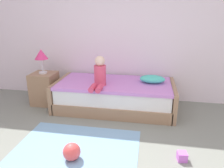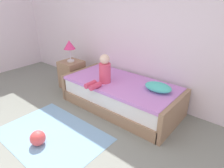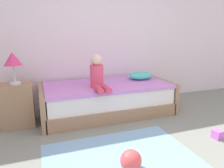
{
  "view_description": "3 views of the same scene",
  "coord_description": "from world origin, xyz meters",
  "px_view_note": "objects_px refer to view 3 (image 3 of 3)",
  "views": [
    {
      "loc": [
        0.55,
        -1.57,
        1.69
      ],
      "look_at": [
        -0.03,
        1.75,
        0.55
      ],
      "focal_mm": 34.4,
      "sensor_mm": 36.0,
      "label": 1
    },
    {
      "loc": [
        1.85,
        -0.51,
        1.89
      ],
      "look_at": [
        -0.03,
        1.75,
        0.55
      ],
      "focal_mm": 31.34,
      "sensor_mm": 36.0,
      "label": 2
    },
    {
      "loc": [
        -1.08,
        -1.18,
        1.32
      ],
      "look_at": [
        -0.03,
        1.75,
        0.55
      ],
      "focal_mm": 34.1,
      "sensor_mm": 36.0,
      "label": 3
    }
  ],
  "objects_px": {
    "nightstand": "(18,105)",
    "child_figure": "(98,75)",
    "pillow": "(141,76)",
    "toy_ball": "(131,160)",
    "toy_block": "(217,134)",
    "table_lamp": "(13,60)",
    "bed": "(107,98)"
  },
  "relations": [
    {
      "from": "nightstand",
      "to": "pillow",
      "type": "bearing_deg",
      "value": 2.93
    },
    {
      "from": "table_lamp",
      "to": "bed",
      "type": "bearing_deg",
      "value": 0.12
    },
    {
      "from": "pillow",
      "to": "toy_block",
      "type": "relative_size",
      "value": 4.06
    },
    {
      "from": "bed",
      "to": "pillow",
      "type": "height_order",
      "value": "pillow"
    },
    {
      "from": "child_figure",
      "to": "pillow",
      "type": "xyz_separation_m",
      "value": [
        0.88,
        0.33,
        -0.14
      ]
    },
    {
      "from": "pillow",
      "to": "toy_block",
      "type": "distance_m",
      "value": 1.55
    },
    {
      "from": "table_lamp",
      "to": "child_figure",
      "type": "xyz_separation_m",
      "value": [
        1.13,
        -0.23,
        -0.23
      ]
    },
    {
      "from": "child_figure",
      "to": "toy_block",
      "type": "relative_size",
      "value": 4.71
    },
    {
      "from": "table_lamp",
      "to": "nightstand",
      "type": "bearing_deg",
      "value": 0.0
    },
    {
      "from": "pillow",
      "to": "toy_ball",
      "type": "height_order",
      "value": "pillow"
    },
    {
      "from": "table_lamp",
      "to": "toy_block",
      "type": "distance_m",
      "value": 2.86
    },
    {
      "from": "bed",
      "to": "nightstand",
      "type": "bearing_deg",
      "value": -179.88
    },
    {
      "from": "bed",
      "to": "toy_block",
      "type": "distance_m",
      "value": 1.69
    },
    {
      "from": "toy_block",
      "to": "nightstand",
      "type": "bearing_deg",
      "value": 151.16
    },
    {
      "from": "pillow",
      "to": "toy_ball",
      "type": "distance_m",
      "value": 1.93
    },
    {
      "from": "bed",
      "to": "nightstand",
      "type": "xyz_separation_m",
      "value": [
        -1.35,
        -0.0,
        0.05
      ]
    },
    {
      "from": "nightstand",
      "to": "table_lamp",
      "type": "xyz_separation_m",
      "value": [
        0.0,
        0.0,
        0.64
      ]
    },
    {
      "from": "child_figure",
      "to": "pillow",
      "type": "distance_m",
      "value": 0.95
    },
    {
      "from": "toy_block",
      "to": "toy_ball",
      "type": "bearing_deg",
      "value": -170.86
    },
    {
      "from": "bed",
      "to": "toy_block",
      "type": "height_order",
      "value": "bed"
    },
    {
      "from": "bed",
      "to": "toy_ball",
      "type": "distance_m",
      "value": 1.56
    },
    {
      "from": "nightstand",
      "to": "child_figure",
      "type": "xyz_separation_m",
      "value": [
        1.13,
        -0.23,
        0.4
      ]
    },
    {
      "from": "bed",
      "to": "nightstand",
      "type": "height_order",
      "value": "nightstand"
    },
    {
      "from": "bed",
      "to": "table_lamp",
      "type": "distance_m",
      "value": 1.52
    },
    {
      "from": "nightstand",
      "to": "child_figure",
      "type": "distance_m",
      "value": 1.22
    },
    {
      "from": "nightstand",
      "to": "child_figure",
      "type": "relative_size",
      "value": 1.18
    },
    {
      "from": "child_figure",
      "to": "toy_ball",
      "type": "relative_size",
      "value": 2.41
    },
    {
      "from": "nightstand",
      "to": "toy_ball",
      "type": "distance_m",
      "value": 1.88
    },
    {
      "from": "nightstand",
      "to": "toy_block",
      "type": "height_order",
      "value": "nightstand"
    },
    {
      "from": "nightstand",
      "to": "table_lamp",
      "type": "height_order",
      "value": "table_lamp"
    },
    {
      "from": "nightstand",
      "to": "child_figure",
      "type": "bearing_deg",
      "value": -11.26
    },
    {
      "from": "nightstand",
      "to": "toy_ball",
      "type": "bearing_deg",
      "value": -54.5
    }
  ]
}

